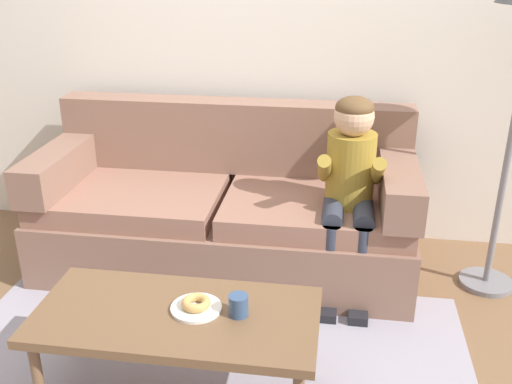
{
  "coord_description": "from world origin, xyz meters",
  "views": [
    {
      "loc": [
        0.56,
        -2.26,
        1.81
      ],
      "look_at": [
        0.16,
        0.45,
        0.65
      ],
      "focal_mm": 41.07,
      "sensor_mm": 36.0,
      "label": 1
    }
  ],
  "objects_px": {
    "couch": "(227,212)",
    "mug": "(238,305)",
    "toy_controller": "(127,325)",
    "coffee_table": "(177,321)",
    "donut": "(196,303)",
    "person_child": "(350,180)"
  },
  "relations": [
    {
      "from": "couch",
      "to": "mug",
      "type": "relative_size",
      "value": 23.95
    },
    {
      "from": "mug",
      "to": "toy_controller",
      "type": "xyz_separation_m",
      "value": [
        -0.66,
        0.41,
        -0.46
      ]
    },
    {
      "from": "couch",
      "to": "mug",
      "type": "xyz_separation_m",
      "value": [
        0.28,
        -1.16,
        0.14
      ]
    },
    {
      "from": "coffee_table",
      "to": "donut",
      "type": "xyz_separation_m",
      "value": [
        0.08,
        0.03,
        0.08
      ]
    },
    {
      "from": "couch",
      "to": "donut",
      "type": "distance_m",
      "value": 1.17
    },
    {
      "from": "person_child",
      "to": "couch",
      "type": "bearing_deg",
      "value": 163.77
    },
    {
      "from": "mug",
      "to": "toy_controller",
      "type": "bearing_deg",
      "value": 147.91
    },
    {
      "from": "couch",
      "to": "donut",
      "type": "relative_size",
      "value": 17.96
    },
    {
      "from": "couch",
      "to": "mug",
      "type": "height_order",
      "value": "couch"
    },
    {
      "from": "toy_controller",
      "to": "mug",
      "type": "bearing_deg",
      "value": -42.22
    },
    {
      "from": "donut",
      "to": "toy_controller",
      "type": "xyz_separation_m",
      "value": [
        -0.48,
        0.4,
        -0.44
      ]
    },
    {
      "from": "donut",
      "to": "person_child",
      "type": "bearing_deg",
      "value": 57.36
    },
    {
      "from": "donut",
      "to": "toy_controller",
      "type": "height_order",
      "value": "donut"
    },
    {
      "from": "person_child",
      "to": "toy_controller",
      "type": "relative_size",
      "value": 4.87
    },
    {
      "from": "coffee_table",
      "to": "person_child",
      "type": "distance_m",
      "value": 1.23
    },
    {
      "from": "coffee_table",
      "to": "mug",
      "type": "bearing_deg",
      "value": 4.65
    },
    {
      "from": "couch",
      "to": "coffee_table",
      "type": "distance_m",
      "value": 1.19
    },
    {
      "from": "couch",
      "to": "person_child",
      "type": "distance_m",
      "value": 0.81
    },
    {
      "from": "couch",
      "to": "coffee_table",
      "type": "relative_size",
      "value": 1.86
    },
    {
      "from": "coffee_table",
      "to": "person_child",
      "type": "xyz_separation_m",
      "value": [
        0.68,
        0.98,
        0.28
      ]
    },
    {
      "from": "person_child",
      "to": "donut",
      "type": "relative_size",
      "value": 9.18
    },
    {
      "from": "mug",
      "to": "coffee_table",
      "type": "bearing_deg",
      "value": -175.35
    }
  ]
}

